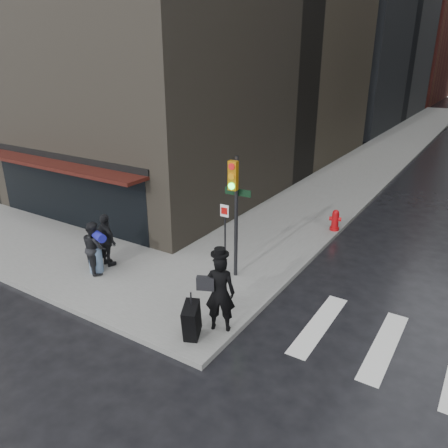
{
  "coord_description": "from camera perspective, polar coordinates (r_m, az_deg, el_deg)",
  "views": [
    {
      "loc": [
        6.47,
        -8.13,
        6.38
      ],
      "look_at": [
        -0.47,
        2.78,
        1.3
      ],
      "focal_mm": 35.0,
      "sensor_mm": 36.0,
      "label": 1
    }
  ],
  "objects": [
    {
      "name": "bldg_left_far",
      "position": [
        73.09,
        18.75,
        25.62
      ],
      "size": [
        22.0,
        20.0,
        26.0
      ],
      "primitive_type": "cube",
      "color": "brown",
      "rests_on": "ground"
    },
    {
      "name": "man_overcoat",
      "position": [
        10.33,
        -1.3,
        -9.54
      ],
      "size": [
        1.08,
        1.44,
        2.17
      ],
      "rotation": [
        0.0,
        0.0,
        3.56
      ],
      "color": "black",
      "rests_on": "ground"
    },
    {
      "name": "ground",
      "position": [
        12.19,
        -5.23,
        -10.2
      ],
      "size": [
        140.0,
        140.0,
        0.0
      ],
      "primitive_type": "plane",
      "color": "black",
      "rests_on": "ground"
    },
    {
      "name": "man_greycoat",
      "position": [
        13.93,
        -15.11,
        -2.06
      ],
      "size": [
        1.06,
        0.64,
        1.7
      ],
      "rotation": [
        0.0,
        0.0,
        2.9
      ],
      "color": "black",
      "rests_on": "ground"
    },
    {
      "name": "man_jeans",
      "position": [
        13.63,
        -16.55,
        -2.92
      ],
      "size": [
        1.09,
        1.0,
        1.62
      ],
      "rotation": [
        0.0,
        0.0,
        2.66
      ],
      "color": "black",
      "rests_on": "ground"
    },
    {
      "name": "storefront",
      "position": [
        17.4,
        -20.19,
        4.94
      ],
      "size": [
        8.4,
        1.11,
        2.83
      ],
      "color": "black",
      "rests_on": "ground"
    },
    {
      "name": "fire_hydrant",
      "position": [
        16.87,
        14.31,
        0.39
      ],
      "size": [
        0.47,
        0.35,
        0.8
      ],
      "rotation": [
        0.0,
        0.0,
        0.28
      ],
      "color": "#AD0A0E",
      "rests_on": "ground"
    },
    {
      "name": "traffic_light",
      "position": [
        12.25,
        1.3,
        2.92
      ],
      "size": [
        0.91,
        0.43,
        3.62
      ],
      "rotation": [
        0.0,
        0.0,
        0.05
      ],
      "color": "black",
      "rests_on": "ground"
    },
    {
      "name": "sidewalk_left",
      "position": [
        36.28,
        22.0,
        9.9
      ],
      "size": [
        4.0,
        50.0,
        0.15
      ],
      "primitive_type": "cube",
      "color": "slate",
      "rests_on": "ground"
    }
  ]
}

